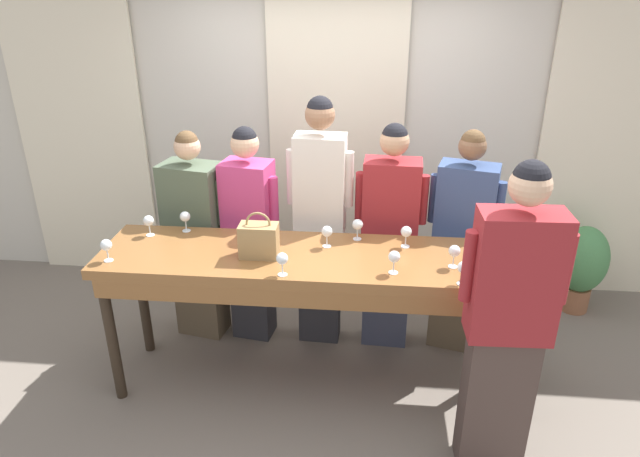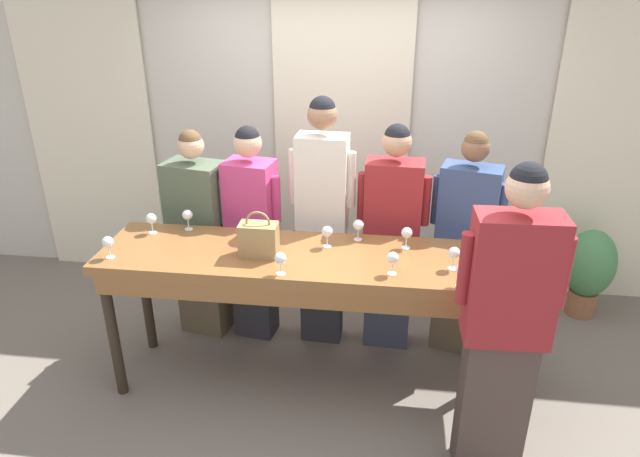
# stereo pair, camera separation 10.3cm
# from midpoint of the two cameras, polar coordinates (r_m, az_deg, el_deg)

# --- Properties ---
(ground_plane) EXTENTS (18.00, 18.00, 0.00)m
(ground_plane) POSITION_cam_midpoint_polar(r_m,az_deg,el_deg) (4.11, 0.62, -15.11)
(ground_plane) COLOR #70665B
(wall_back) EXTENTS (12.00, 0.06, 2.80)m
(wall_back) POSITION_cam_midpoint_polar(r_m,az_deg,el_deg) (4.86, 2.84, 10.00)
(wall_back) COLOR beige
(wall_back) RESTS_ON ground_plane
(curtain_panel_left) EXTENTS (1.12, 0.03, 2.69)m
(curtain_panel_left) POSITION_cam_midpoint_polar(r_m,az_deg,el_deg) (5.45, -21.49, 9.32)
(curtain_panel_left) COLOR #EFE5C6
(curtain_panel_left) RESTS_ON ground_plane
(curtain_panel_center) EXTENTS (1.12, 0.03, 2.69)m
(curtain_panel_center) POSITION_cam_midpoint_polar(r_m,az_deg,el_deg) (4.82, 2.76, 9.16)
(curtain_panel_center) COLOR #EFE5C6
(curtain_panel_center) RESTS_ON ground_plane
(curtain_panel_right) EXTENTS (1.12, 0.03, 2.69)m
(curtain_panel_right) POSITION_cam_midpoint_polar(r_m,az_deg,el_deg) (5.15, 28.36, 7.26)
(curtain_panel_right) COLOR #EFE5C6
(curtain_panel_right) RESTS_ON ground_plane
(tasting_bar) EXTENTS (2.77, 0.67, 1.00)m
(tasting_bar) POSITION_cam_midpoint_polar(r_m,az_deg,el_deg) (3.58, 0.65, -4.22)
(tasting_bar) COLOR brown
(tasting_bar) RESTS_ON ground_plane
(wine_bottle) EXTENTS (0.08, 0.08, 0.32)m
(wine_bottle) POSITION_cam_midpoint_polar(r_m,az_deg,el_deg) (3.47, 17.49, -2.41)
(wine_bottle) COLOR black
(wine_bottle) RESTS_ON tasting_bar
(handbag) EXTENTS (0.24, 0.14, 0.30)m
(handbag) POSITION_cam_midpoint_polar(r_m,az_deg,el_deg) (3.52, -5.32, -1.06)
(handbag) COLOR #997A4C
(handbag) RESTS_ON tasting_bar
(wine_glass_front_left) EXTENTS (0.07, 0.07, 0.14)m
(wine_glass_front_left) POSITION_cam_midpoint_polar(r_m,az_deg,el_deg) (3.27, 14.90, -4.08)
(wine_glass_front_left) COLOR white
(wine_glass_front_left) RESTS_ON tasting_bar
(wine_glass_front_mid) EXTENTS (0.07, 0.07, 0.14)m
(wine_glass_front_mid) POSITION_cam_midpoint_polar(r_m,az_deg,el_deg) (3.72, 4.65, 0.30)
(wine_glass_front_mid) COLOR white
(wine_glass_front_mid) RESTS_ON tasting_bar
(wine_glass_front_right) EXTENTS (0.07, 0.07, 0.14)m
(wine_glass_front_right) POSITION_cam_midpoint_polar(r_m,az_deg,el_deg) (3.77, 20.27, -0.89)
(wine_glass_front_right) COLOR white
(wine_glass_front_right) RESTS_ON tasting_bar
(wine_glass_center_left) EXTENTS (0.07, 0.07, 0.14)m
(wine_glass_center_left) POSITION_cam_midpoint_polar(r_m,az_deg,el_deg) (3.95, -15.82, 0.91)
(wine_glass_center_left) COLOR white
(wine_glass_center_left) RESTS_ON tasting_bar
(wine_glass_center_mid) EXTENTS (0.07, 0.07, 0.14)m
(wine_glass_center_mid) POSITION_cam_midpoint_polar(r_m,az_deg,el_deg) (3.64, 9.47, -0.49)
(wine_glass_center_mid) COLOR white
(wine_glass_center_mid) RESTS_ON tasting_bar
(wine_glass_center_right) EXTENTS (0.07, 0.07, 0.14)m
(wine_glass_center_right) POSITION_cam_midpoint_polar(r_m,az_deg,el_deg) (3.45, 14.09, -2.45)
(wine_glass_center_right) COLOR white
(wine_glass_center_right) RESTS_ON tasting_bar
(wine_glass_back_left) EXTENTS (0.07, 0.07, 0.14)m
(wine_glass_back_left) POSITION_cam_midpoint_polar(r_m,az_deg,el_deg) (3.69, -19.71, -1.36)
(wine_glass_back_left) COLOR white
(wine_glass_back_left) RESTS_ON tasting_bar
(wine_glass_back_mid) EXTENTS (0.07, 0.07, 0.14)m
(wine_glass_back_mid) POSITION_cam_midpoint_polar(r_m,az_deg,el_deg) (3.32, 8.17, -2.99)
(wine_glass_back_mid) COLOR white
(wine_glass_back_mid) RESTS_ON tasting_bar
(wine_glass_back_right) EXTENTS (0.07, 0.07, 0.14)m
(wine_glass_back_right) POSITION_cam_midpoint_polar(r_m,az_deg,el_deg) (3.95, -12.40, 1.27)
(wine_glass_back_right) COLOR white
(wine_glass_back_right) RESTS_ON tasting_bar
(wine_glass_near_host) EXTENTS (0.07, 0.07, 0.14)m
(wine_glass_near_host) POSITION_cam_midpoint_polar(r_m,az_deg,el_deg) (3.61, 1.54, -0.38)
(wine_glass_near_host) COLOR white
(wine_glass_near_host) RESTS_ON tasting_bar
(wine_glass_by_bottle) EXTENTS (0.07, 0.07, 0.14)m
(wine_glass_by_bottle) POSITION_cam_midpoint_polar(r_m,az_deg,el_deg) (3.29, -3.09, -3.04)
(wine_glass_by_bottle) COLOR white
(wine_glass_by_bottle) RESTS_ON tasting_bar
(wine_glass_by_handbag) EXTENTS (0.07, 0.07, 0.14)m
(wine_glass_by_handbag) POSITION_cam_midpoint_polar(r_m,az_deg,el_deg) (3.70, 21.43, -1.55)
(wine_glass_by_handbag) COLOR white
(wine_glass_by_handbag) RESTS_ON tasting_bar
(guest_olive_jacket) EXTENTS (0.53, 0.34, 1.62)m
(guest_olive_jacket) POSITION_cam_midpoint_polar(r_m,az_deg,el_deg) (4.32, -11.30, -0.72)
(guest_olive_jacket) COLOR brown
(guest_olive_jacket) RESTS_ON ground_plane
(guest_pink_top) EXTENTS (0.46, 0.30, 1.66)m
(guest_pink_top) POSITION_cam_midpoint_polar(r_m,az_deg,el_deg) (4.20, -6.07, -0.49)
(guest_pink_top) COLOR #28282D
(guest_pink_top) RESTS_ON ground_plane
(guest_cream_sweater) EXTENTS (0.47, 0.24, 1.87)m
(guest_cream_sweater) POSITION_cam_midpoint_polar(r_m,az_deg,el_deg) (4.06, 0.94, 0.77)
(guest_cream_sweater) COLOR #28282D
(guest_cream_sweater) RESTS_ON ground_plane
(guest_striped_shirt) EXTENTS (0.51, 0.25, 1.70)m
(guest_striped_shirt) POSITION_cam_midpoint_polar(r_m,az_deg,el_deg) (4.09, 7.86, -0.96)
(guest_striped_shirt) COLOR #383D51
(guest_striped_shirt) RESTS_ON ground_plane
(guest_navy_coat) EXTENTS (0.51, 0.32, 1.67)m
(guest_navy_coat) POSITION_cam_midpoint_polar(r_m,az_deg,el_deg) (4.14, 14.91, -1.60)
(guest_navy_coat) COLOR brown
(guest_navy_coat) RESTS_ON ground_plane
(host_pouring) EXTENTS (0.54, 0.24, 1.83)m
(host_pouring) POSITION_cam_midpoint_polar(r_m,az_deg,el_deg) (3.13, 18.89, -9.34)
(host_pouring) COLOR #473833
(host_pouring) RESTS_ON ground_plane
(potted_plant) EXTENTS (0.40, 0.40, 0.75)m
(potted_plant) POSITION_cam_midpoint_polar(r_m,az_deg,el_deg) (5.10, 25.81, -3.55)
(potted_plant) COLOR #935B3D
(potted_plant) RESTS_ON ground_plane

